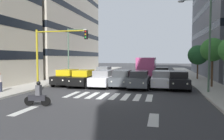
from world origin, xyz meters
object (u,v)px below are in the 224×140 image
car_row2_0 (162,74)px  street_lamp_left (205,35)px  street_lamp_right (71,48)px  car_1 (161,79)px  car_6 (67,77)px  car_row2_1 (104,72)px  traffic_light_gantry (51,49)px  car_2 (139,79)px  car_0 (178,80)px  pedestrian_waiting (0,82)px  street_tree_1 (213,50)px  bus_behind_traffic (147,65)px  car_3 (122,78)px  car_5 (83,78)px  motorcycle_with_rider (38,96)px  street_tree_2 (198,55)px  car_4 (103,79)px

car_row2_0 → street_lamp_left: size_ratio=0.57×
street_lamp_right → car_row2_0: bearing=-167.5°
car_1 → car_6: size_ratio=1.00×
car_row2_1 → traffic_light_gantry: size_ratio=0.81×
car_2 → street_lamp_left: bearing=162.6°
car_0 → pedestrian_waiting: bearing=22.2°
pedestrian_waiting → street_tree_1: bearing=-157.4°
bus_behind_traffic → traffic_light_gantry: bearing=66.1°
car_3 → car_row2_0: 8.11m
car_5 → motorcycle_with_rider: car_5 is taller
traffic_light_gantry → street_tree_2: bearing=-137.3°
street_lamp_left → pedestrian_waiting: size_ratio=4.81×
car_2 → street_tree_1: size_ratio=0.93×
car_2 → car_3: bearing=-13.8°
car_4 → motorcycle_with_rider: (1.76, 8.83, -0.24)m
car_3 → car_0: bearing=179.3°
car_0 → street_tree_2: street_tree_2 is taller
car_2 → pedestrian_waiting: bearing=27.0°
street_lamp_right → motorcycle_with_rider: bearing=105.7°
street_tree_1 → pedestrian_waiting: size_ratio=2.94×
car_3 → street_lamp_left: street_lamp_left is taller
bus_behind_traffic → street_lamp_left: bearing=110.8°
car_row2_1 → car_row2_0: bearing=175.9°
car_2 → street_lamp_right: (9.34, -4.95, 3.35)m
car_3 → pedestrian_waiting: pedestrian_waiting is taller
car_4 → car_row2_0: same height
traffic_light_gantry → pedestrian_waiting: 5.01m
car_row2_1 → street_tree_2: 13.03m
pedestrian_waiting → street_tree_2: bearing=-140.0°
car_2 → traffic_light_gantry: size_ratio=0.81×
car_3 → street_tree_2: 12.76m
car_row2_1 → bus_behind_traffic: size_ratio=0.42×
motorcycle_with_rider → car_row2_0: bearing=-115.0°
car_3 → car_6: 6.06m
car_row2_0 → street_tree_1: 7.94m
traffic_light_gantry → car_5: bearing=-112.8°
street_lamp_right → pedestrian_waiting: (1.74, 10.59, -3.23)m
car_row2_0 → street_lamp_left: 10.60m
car_5 → traffic_light_gantry: traffic_light_gantry is taller
car_1 → motorcycle_with_rider: car_1 is taller
car_row2_1 → street_tree_1: 14.53m
car_5 → street_lamp_right: street_lamp_right is taller
car_5 → pedestrian_waiting: (5.26, 5.62, 0.11)m
car_row2_1 → street_lamp_right: street_lamp_right is taller
street_lamp_right → street_tree_1: street_lamp_right is taller
car_5 → car_1: bearing=-175.1°
car_3 → car_5: 4.05m
car_row2_1 → pedestrian_waiting: size_ratio=2.72×
car_3 → street_tree_1: size_ratio=0.93×
car_0 → motorcycle_with_rider: size_ratio=2.61×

